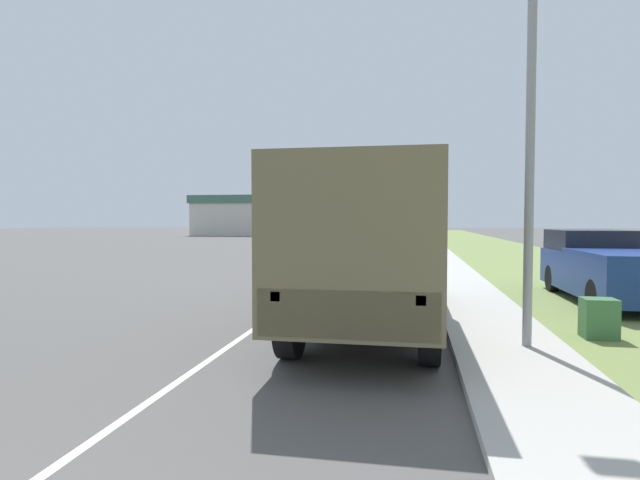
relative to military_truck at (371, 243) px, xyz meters
The scene contains 13 objects.
ground_plane 31.28m from the military_truck, 94.03° to the left, with size 180.00×180.00×0.00m, color #565451.
lane_centre_stripe 31.28m from the military_truck, 94.03° to the left, with size 0.12×120.00×0.00m.
sidewalk_right 31.29m from the military_truck, 85.77° to the left, with size 1.80×120.00×0.12m.
grass_strip_right 31.92m from the military_truck, 77.86° to the left, with size 7.00×120.00×0.02m.
military_truck is the anchor object (origin of this frame).
car_nearest_ahead 12.11m from the military_truck, 91.96° to the left, with size 1.93×4.01×1.65m.
car_second_ahead 19.49m from the military_truck, 90.49° to the left, with size 1.81×4.49×1.67m.
car_third_ahead 28.68m from the military_truck, 90.56° to the left, with size 1.80×4.14×1.56m.
car_fourth_ahead 38.13m from the military_truck, 96.53° to the left, with size 1.78×4.37×1.61m.
pickup_truck 7.12m from the military_truck, 36.64° to the left, with size 2.02×5.29×1.79m.
lamp_post 3.83m from the military_truck, 30.51° to the right, with size 1.69×0.24×7.12m.
utility_box 4.21m from the military_truck, ahead, with size 0.55×0.45×0.70m.
building_distant 58.77m from the military_truck, 111.06° to the left, with size 12.92×9.31×5.22m.
Camera 1 is at (2.96, -0.74, 2.10)m, focal length 28.00 mm.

